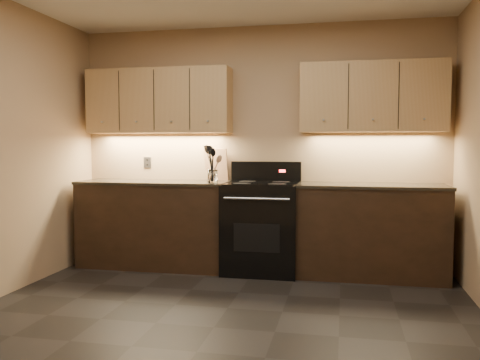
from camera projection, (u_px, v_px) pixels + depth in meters
name	position (u px, v px, depth m)	size (l,w,h in m)	color
floor	(214.00, 327.00, 3.68)	(4.00, 4.00, 0.00)	black
wall_back	(260.00, 147.00, 5.54)	(4.00, 0.04, 2.60)	tan
counter_left	(155.00, 223.00, 5.53)	(1.62, 0.62, 0.93)	black
counter_right	(371.00, 231.00, 5.07)	(1.46, 0.62, 0.93)	black
stove	(262.00, 226.00, 5.27)	(0.76, 0.68, 1.14)	black
upper_cab_left	(159.00, 101.00, 5.58)	(1.60, 0.30, 0.70)	tan
upper_cab_right	(373.00, 97.00, 5.12)	(1.44, 0.30, 0.70)	tan
outlet_plate	(147.00, 162.00, 5.81)	(0.09, 0.01, 0.12)	#B2B5BA
utensil_crock	(213.00, 177.00, 5.24)	(0.11, 0.11, 0.13)	white
cutting_board	(216.00, 164.00, 5.62)	(0.28, 0.02, 0.35)	tan
wooden_spoon	(210.00, 168.00, 5.23)	(0.06, 0.06, 0.28)	tan
black_spoon	(212.00, 164.00, 5.26)	(0.06, 0.06, 0.35)	black
black_turner	(213.00, 163.00, 5.21)	(0.08, 0.08, 0.38)	black
steel_spatula	(215.00, 162.00, 5.24)	(0.08, 0.08, 0.40)	silver
steel_skimmer	(215.00, 164.00, 5.22)	(0.09, 0.09, 0.36)	silver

